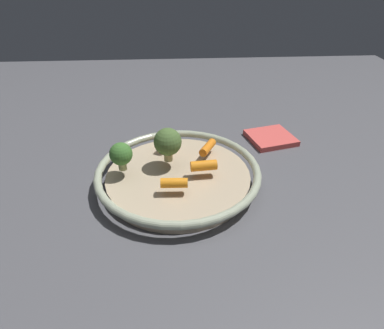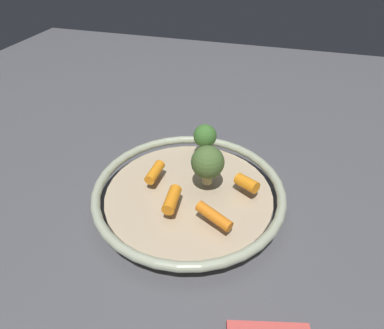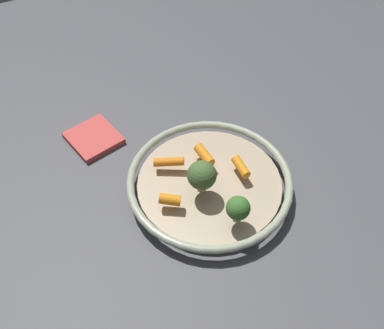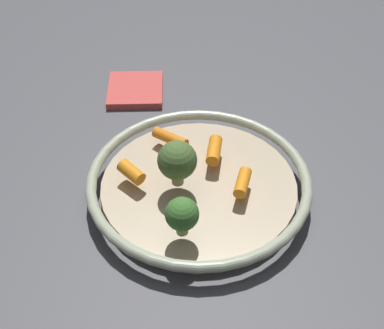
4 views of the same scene
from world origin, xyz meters
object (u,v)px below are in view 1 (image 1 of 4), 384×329
baby_carrot_right (208,147)px  baby_carrot_center (167,140)px  broccoli_floret_mid (168,142)px  baby_carrot_back (204,166)px  baby_carrot_near_rim (174,183)px  serving_bowl (178,175)px  dish_towel (271,138)px  broccoli_floret_edge (121,155)px

baby_carrot_right → baby_carrot_center: baby_carrot_center is taller
baby_carrot_right → broccoli_floret_mid: 0.10m
baby_carrot_back → baby_carrot_center: baby_carrot_center is taller
baby_carrot_back → broccoli_floret_mid: size_ratio=0.72×
baby_carrot_near_rim → baby_carrot_right: (-0.08, -0.13, -0.00)m
broccoli_floret_mid → serving_bowl: bearing=124.6°
broccoli_floret_mid → dish_towel: broccoli_floret_mid is taller
serving_bowl → broccoli_floret_edge: (0.11, 0.00, 0.05)m
broccoli_floret_mid → broccoli_floret_edge: bearing=17.6°
baby_carrot_center → broccoli_floret_mid: bearing=93.1°
baby_carrot_right → baby_carrot_near_rim: bearing=59.1°
baby_carrot_center → dish_towel: baby_carrot_center is taller
serving_bowl → baby_carrot_back: baby_carrot_back is taller
serving_bowl → baby_carrot_center: bearing=-76.6°
baby_carrot_center → broccoli_floret_edge: bearing=48.2°
broccoli_floret_edge → baby_carrot_center: bearing=-131.8°
baby_carrot_near_rim → broccoli_floret_mid: 0.10m
serving_bowl → dish_towel: 0.30m
baby_carrot_back → baby_carrot_right: 0.08m
baby_carrot_center → broccoli_floret_mid: (-0.00, 0.07, 0.03)m
baby_carrot_back → dish_towel: 0.28m
broccoli_floret_mid → dish_towel: size_ratio=0.67×
serving_bowl → broccoli_floret_edge: size_ratio=5.78×
broccoli_floret_edge → dish_towel: 0.41m
baby_carrot_near_rim → baby_carrot_center: baby_carrot_center is taller
serving_bowl → baby_carrot_right: size_ratio=5.44×
baby_carrot_near_rim → baby_carrot_center: (0.01, -0.17, 0.00)m
baby_carrot_back → baby_carrot_right: (-0.02, -0.08, -0.00)m
baby_carrot_right → broccoli_floret_mid: broccoli_floret_mid is taller
broccoli_floret_mid → dish_towel: bearing=-151.1°
serving_bowl → broccoli_floret_mid: (0.02, -0.03, 0.06)m
baby_carrot_right → serving_bowl: bearing=42.1°
broccoli_floret_edge → dish_towel: bearing=-153.8°
serving_bowl → dish_towel: bearing=-144.5°
broccoli_floret_edge → dish_towel: broccoli_floret_edge is taller
baby_carrot_near_rim → baby_carrot_center: bearing=-85.0°
broccoli_floret_mid → dish_towel: 0.31m
baby_carrot_near_rim → broccoli_floret_mid: (0.01, -0.10, 0.03)m
baby_carrot_near_rim → serving_bowl: bearing=-97.6°
serving_bowl → baby_carrot_back: bearing=165.4°
baby_carrot_right → dish_towel: 0.22m
serving_bowl → baby_carrot_back: size_ratio=6.45×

